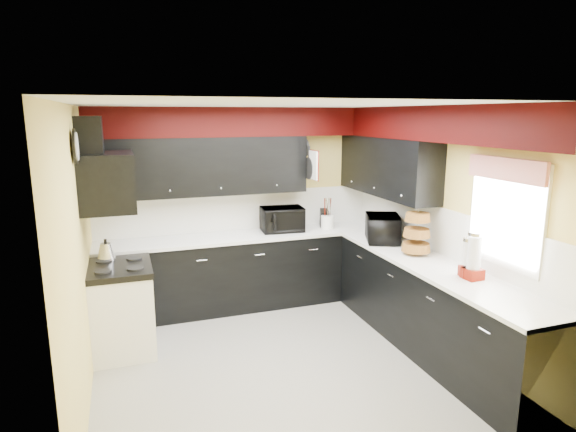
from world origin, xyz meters
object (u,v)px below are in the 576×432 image
object	(u,v)px
utensil_crock	(327,222)
knife_block	(324,218)
microwave	(383,228)
kettle	(106,251)
toaster_oven	(282,219)

from	to	relation	value
utensil_crock	knife_block	distance (m)	0.11
microwave	knife_block	xyz separation A→B (m)	(-0.37, 0.90, -0.04)
knife_block	kettle	xyz separation A→B (m)	(-2.72, -0.53, -0.05)
utensil_crock	microwave	bearing A→B (deg)	-65.22
utensil_crock	kettle	xyz separation A→B (m)	(-2.72, -0.42, -0.02)
knife_block	kettle	distance (m)	2.78
utensil_crock	knife_block	size ratio (longest dim) A/B	0.76
microwave	utensil_crock	bearing A→B (deg)	48.20
knife_block	microwave	bearing A→B (deg)	-50.18
microwave	kettle	bearing A→B (deg)	106.53
knife_block	kettle	bearing A→B (deg)	-151.29
utensil_crock	knife_block	bearing A→B (deg)	90.00
kettle	microwave	bearing A→B (deg)	-6.89
toaster_oven	knife_block	bearing A→B (deg)	8.29
toaster_oven	microwave	xyz separation A→B (m)	(0.97, -0.87, -0.00)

